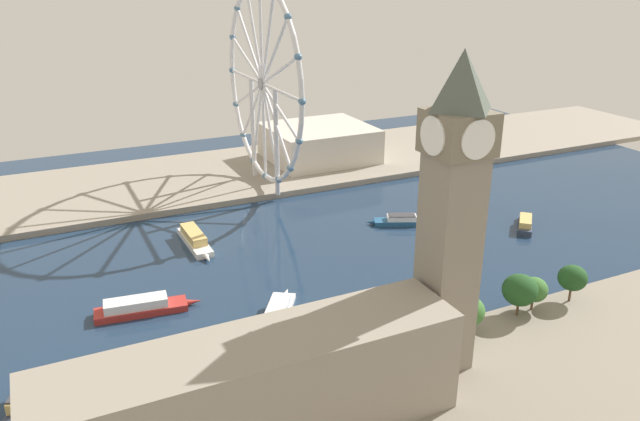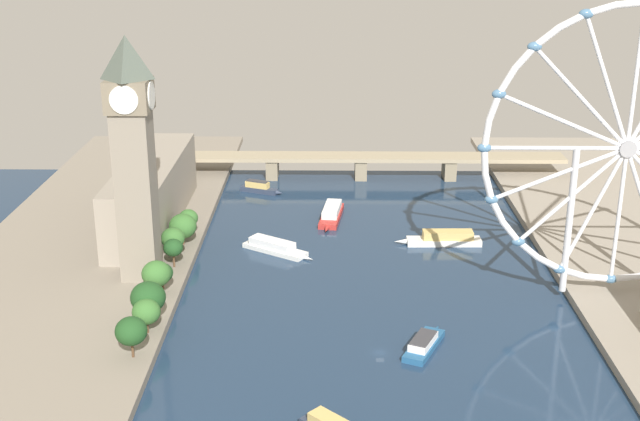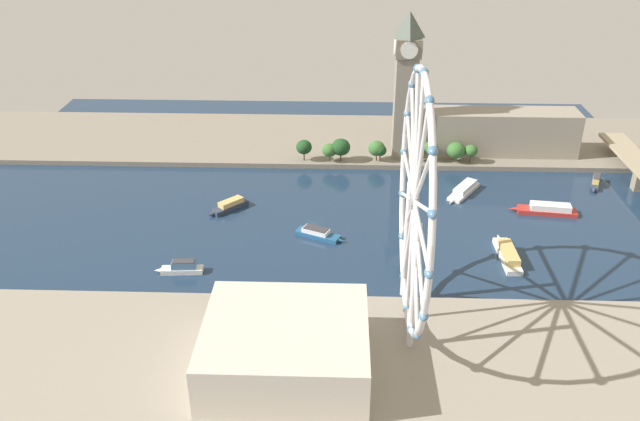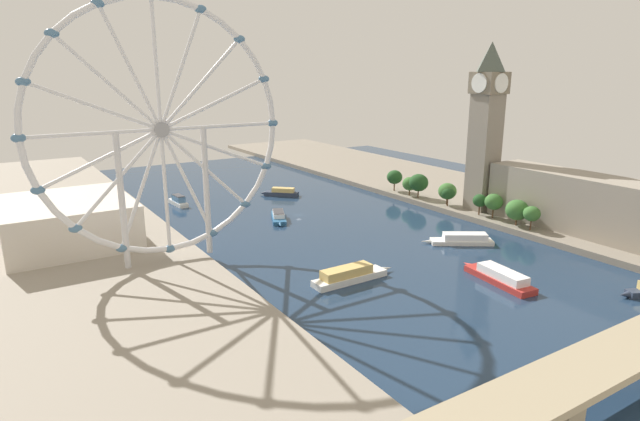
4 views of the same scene
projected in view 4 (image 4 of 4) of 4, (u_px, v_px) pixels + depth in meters
ground_plane at (299, 215)px, 294.72m from camera, size 397.84×397.84×0.00m
riverbank_left at (448, 188)px, 353.38m from camera, size 90.00×520.00×3.00m
riverbank_right at (74, 248)px, 235.28m from camera, size 90.00×520.00×3.00m
clock_tower at (486, 125)px, 284.15m from camera, size 16.00×16.00×88.09m
parliament_block at (590, 205)px, 248.84m from camera, size 22.00×100.15×27.07m
tree_row_embankment at (452, 193)px, 297.86m from camera, size 12.55×110.01×14.31m
ferris_wheel at (161, 131)px, 204.23m from camera, size 100.18×3.20×101.58m
riverside_hall at (67, 222)px, 236.03m from camera, size 52.28×57.93×19.35m
tour_boat_0 at (281, 192)px, 338.59m from camera, size 20.97×20.26×5.21m
tour_boat_1 at (350, 275)px, 202.38m from camera, size 35.98×7.74×5.87m
tour_boat_2 at (462, 239)px, 246.12m from camera, size 29.99×21.84×4.92m
tour_boat_3 at (279, 217)px, 284.64m from camera, size 15.51×25.85×4.61m
tour_boat_4 at (500, 277)px, 201.25m from camera, size 11.72×35.82×5.48m
tour_boat_5 at (178, 201)px, 315.85m from camera, size 6.39×22.20×6.14m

